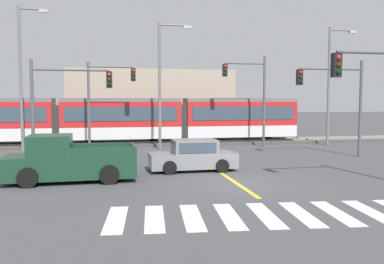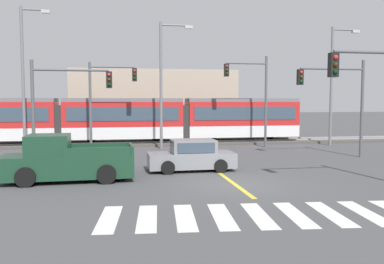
% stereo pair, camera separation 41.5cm
% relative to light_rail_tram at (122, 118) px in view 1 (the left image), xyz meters
% --- Properties ---
extents(ground_plane, '(200.00, 200.00, 0.00)m').
position_rel_light_rail_tram_xyz_m(ground_plane, '(4.33, -16.15, -2.05)').
color(ground_plane, '#474749').
extents(track_bed, '(120.00, 4.00, 0.18)m').
position_rel_light_rail_tram_xyz_m(track_bed, '(4.33, 0.01, -1.96)').
color(track_bed, '#4C4742').
rests_on(track_bed, ground).
extents(rail_near, '(120.00, 0.08, 0.10)m').
position_rel_light_rail_tram_xyz_m(rail_near, '(4.33, -0.71, -1.82)').
color(rail_near, '#939399').
rests_on(rail_near, track_bed).
extents(rail_far, '(120.00, 0.08, 0.10)m').
position_rel_light_rail_tram_xyz_m(rail_far, '(4.33, 0.73, -1.82)').
color(rail_far, '#939399').
rests_on(rail_far, track_bed).
extents(light_rail_tram, '(28.00, 2.64, 3.43)m').
position_rel_light_rail_tram_xyz_m(light_rail_tram, '(0.00, 0.00, 0.00)').
color(light_rail_tram, silver).
rests_on(light_rail_tram, track_bed).
extents(crosswalk_stripe_0, '(0.81, 2.84, 0.01)m').
position_rel_light_rail_tram_xyz_m(crosswalk_stripe_0, '(-0.60, -20.28, -2.04)').
color(crosswalk_stripe_0, silver).
rests_on(crosswalk_stripe_0, ground).
extents(crosswalk_stripe_1, '(0.81, 2.84, 0.01)m').
position_rel_light_rail_tram_xyz_m(crosswalk_stripe_1, '(0.50, -20.38, -2.04)').
color(crosswalk_stripe_1, silver).
rests_on(crosswalk_stripe_1, ground).
extents(crosswalk_stripe_2, '(0.81, 2.84, 0.01)m').
position_rel_light_rail_tram_xyz_m(crosswalk_stripe_2, '(1.59, -20.48, -2.04)').
color(crosswalk_stripe_2, silver).
rests_on(crosswalk_stripe_2, ground).
extents(crosswalk_stripe_3, '(0.81, 2.84, 0.01)m').
position_rel_light_rail_tram_xyz_m(crosswalk_stripe_3, '(2.69, -20.58, -2.04)').
color(crosswalk_stripe_3, silver).
rests_on(crosswalk_stripe_3, ground).
extents(crosswalk_stripe_4, '(0.81, 2.84, 0.01)m').
position_rel_light_rail_tram_xyz_m(crosswalk_stripe_4, '(3.78, -20.68, -2.04)').
color(crosswalk_stripe_4, silver).
rests_on(crosswalk_stripe_4, ground).
extents(crosswalk_stripe_5, '(0.81, 2.84, 0.01)m').
position_rel_light_rail_tram_xyz_m(crosswalk_stripe_5, '(4.88, -20.78, -2.04)').
color(crosswalk_stripe_5, silver).
rests_on(crosswalk_stripe_5, ground).
extents(crosswalk_stripe_6, '(0.81, 2.84, 0.01)m').
position_rel_light_rail_tram_xyz_m(crosswalk_stripe_6, '(5.97, -20.88, -2.04)').
color(crosswalk_stripe_6, silver).
rests_on(crosswalk_stripe_6, ground).
extents(crosswalk_stripe_7, '(0.81, 2.84, 0.01)m').
position_rel_light_rail_tram_xyz_m(crosswalk_stripe_7, '(7.07, -20.98, -2.04)').
color(crosswalk_stripe_7, silver).
rests_on(crosswalk_stripe_7, ground).
extents(lane_centre_line, '(0.20, 16.73, 0.01)m').
position_rel_light_rail_tram_xyz_m(lane_centre_line, '(4.33, -10.36, -2.04)').
color(lane_centre_line, gold).
rests_on(lane_centre_line, ground).
extents(sedan_crossing, '(4.23, 1.97, 1.52)m').
position_rel_light_rail_tram_xyz_m(sedan_crossing, '(3.16, -12.63, -1.35)').
color(sedan_crossing, gray).
rests_on(sedan_crossing, ground).
extents(pickup_truck, '(5.46, 2.36, 1.98)m').
position_rel_light_rail_tram_xyz_m(pickup_truck, '(-2.55, -14.27, -1.20)').
color(pickup_truck, '#193D28').
rests_on(pickup_truck, ground).
extents(traffic_light_mid_left, '(4.25, 0.38, 5.56)m').
position_rel_light_rail_tram_xyz_m(traffic_light_mid_left, '(-3.31, -9.25, 1.64)').
color(traffic_light_mid_left, '#515459').
rests_on(traffic_light_mid_left, ground).
extents(traffic_light_far_right, '(3.25, 0.38, 6.66)m').
position_rel_light_rail_tram_xyz_m(traffic_light_far_right, '(9.29, -3.53, 2.24)').
color(traffic_light_far_right, '#515459').
rests_on(traffic_light_far_right, ground).
extents(traffic_light_far_left, '(3.25, 0.38, 6.02)m').
position_rel_light_rail_tram_xyz_m(traffic_light_far_left, '(-1.18, -3.56, 1.95)').
color(traffic_light_far_left, '#515459').
rests_on(traffic_light_far_left, ground).
extents(traffic_light_mid_right, '(4.25, 0.38, 5.82)m').
position_rel_light_rail_tram_xyz_m(traffic_light_mid_right, '(12.59, -9.74, 1.79)').
color(traffic_light_mid_right, '#515459').
rests_on(traffic_light_mid_right, ground).
extents(street_lamp_west, '(1.96, 0.28, 9.68)m').
position_rel_light_rail_tram_xyz_m(street_lamp_west, '(-6.52, -2.95, 3.36)').
color(street_lamp_west, slate).
rests_on(street_lamp_west, ground).
extents(street_lamp_centre, '(2.36, 0.28, 8.88)m').
position_rel_light_rail_tram_xyz_m(street_lamp_centre, '(2.82, -3.37, 3.00)').
color(street_lamp_centre, slate).
rests_on(street_lamp_centre, ground).
extents(street_lamp_east, '(2.25, 0.28, 8.96)m').
position_rel_light_rail_tram_xyz_m(street_lamp_east, '(15.78, -3.30, 3.02)').
color(street_lamp_east, slate).
rests_on(street_lamp_east, ground).
extents(building_backdrop_far, '(16.06, 6.00, 6.42)m').
position_rel_light_rail_tram_xyz_m(building_backdrop_far, '(3.09, 9.36, 1.17)').
color(building_backdrop_far, tan).
rests_on(building_backdrop_far, ground).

